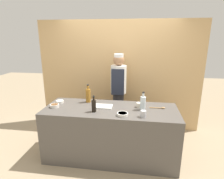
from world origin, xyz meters
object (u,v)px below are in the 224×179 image
object	(u,v)px
bottle_clear	(143,103)
cup_cream	(139,105)
chef_center	(118,91)
sauce_bowl_red	(122,114)
bottle_amber	(88,95)
bottle_soy	(94,106)
sauce_bowl_white	(60,102)
cup_steel	(143,114)
cutting_board	(103,106)
wooden_spoon	(160,108)
sauce_bowl_brown	(55,106)

from	to	relation	value
bottle_clear	cup_cream	size ratio (longest dim) A/B	3.41
cup_cream	chef_center	xyz separation A→B (m)	(-0.43, 0.72, 0.01)
sauce_bowl_red	chef_center	distance (m)	1.12
bottle_amber	bottle_soy	distance (m)	0.48
bottle_amber	chef_center	bearing A→B (deg)	50.86
sauce_bowl_white	cup_steel	world-z (taller)	cup_steel
bottle_amber	bottle_soy	xyz separation A→B (m)	(0.21, -0.43, -0.03)
sauce_bowl_white	bottle_clear	bearing A→B (deg)	-3.93
sauce_bowl_red	bottle_soy	xyz separation A→B (m)	(-0.46, 0.09, 0.08)
cutting_board	bottle_soy	size ratio (longest dim) A/B	1.22
sauce_bowl_white	bottle_clear	distance (m)	1.47
bottle_amber	wooden_spoon	size ratio (longest dim) A/B	1.30
sauce_bowl_white	bottle_soy	xyz separation A→B (m)	(0.70, -0.31, 0.08)
chef_center	sauce_bowl_brown	bearing A→B (deg)	-136.64
sauce_bowl_red	bottle_clear	distance (m)	0.43
bottle_clear	wooden_spoon	size ratio (longest dim) A/B	1.18
sauce_bowl_white	bottle_clear	world-z (taller)	bottle_clear
sauce_bowl_red	bottle_soy	distance (m)	0.48
cup_cream	wooden_spoon	xyz separation A→B (m)	(0.34, -0.01, -0.03)
bottle_amber	bottle_clear	xyz separation A→B (m)	(0.98, -0.22, -0.01)
bottle_soy	sauce_bowl_brown	bearing A→B (deg)	172.19
chef_center	cutting_board	bearing A→B (deg)	-102.53
chef_center	sauce_bowl_red	bearing A→B (deg)	-80.47
bottle_clear	sauce_bowl_brown	bearing A→B (deg)	-175.80
cutting_board	cup_cream	bearing A→B (deg)	7.64
bottle_amber	cup_steel	xyz separation A→B (m)	(0.98, -0.52, -0.08)
bottle_soy	wooden_spoon	xyz separation A→B (m)	(1.05, 0.29, -0.09)
chef_center	bottle_soy	bearing A→B (deg)	-105.08
cutting_board	cup_steel	bearing A→B (deg)	-24.85
bottle_soy	sauce_bowl_red	bearing A→B (deg)	-10.50
sauce_bowl_red	cup_steel	size ratio (longest dim) A/B	1.69
bottle_amber	chef_center	world-z (taller)	chef_center
chef_center	cup_cream	bearing A→B (deg)	-59.27
bottle_clear	cup_steel	bearing A→B (deg)	-89.42
bottle_amber	sauce_bowl_white	bearing A→B (deg)	-166.07
sauce_bowl_brown	cup_cream	world-z (taller)	cup_cream
bottle_clear	wooden_spoon	xyz separation A→B (m)	(0.28, 0.08, -0.11)
cup_cream	sauce_bowl_white	bearing A→B (deg)	179.86
bottle_clear	cup_cream	xyz separation A→B (m)	(-0.06, 0.10, -0.08)
sauce_bowl_white	cup_cream	size ratio (longest dim) A/B	1.55
bottle_clear	bottle_amber	bearing A→B (deg)	167.11
sauce_bowl_brown	cup_cream	xyz separation A→B (m)	(1.41, 0.21, 0.01)
bottle_clear	cup_cream	bearing A→B (deg)	122.66
sauce_bowl_white	sauce_bowl_red	world-z (taller)	sauce_bowl_white
sauce_bowl_white	sauce_bowl_red	xyz separation A→B (m)	(1.16, -0.39, -0.00)
cutting_board	bottle_amber	bearing A→B (deg)	145.88
bottle_soy	chef_center	world-z (taller)	chef_center
cutting_board	cup_steel	distance (m)	0.74
wooden_spoon	cup_cream	bearing A→B (deg)	177.86
sauce_bowl_red	cup_steel	bearing A→B (deg)	-0.89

